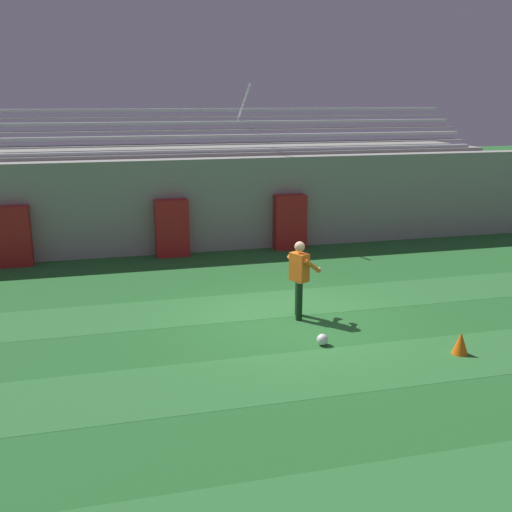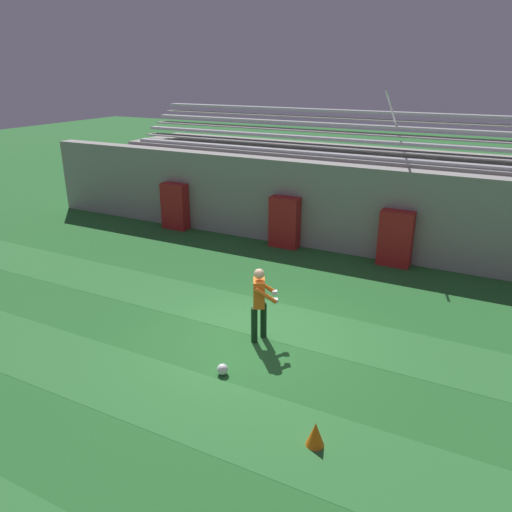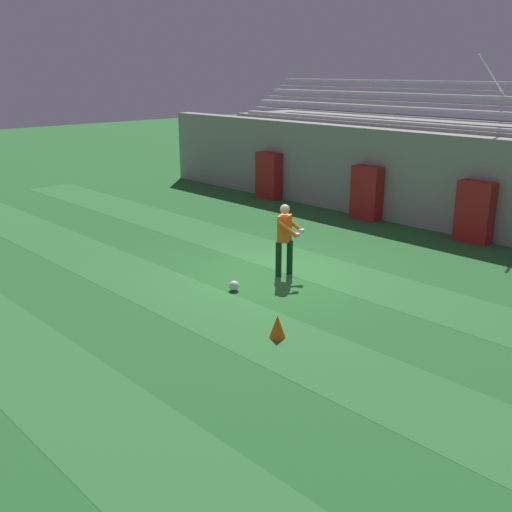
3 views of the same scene
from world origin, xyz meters
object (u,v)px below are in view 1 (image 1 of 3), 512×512
Objects in this scene: traffic_cone at (461,343)px; padding_pillar_gate_right at (290,222)px; padding_pillar_gate_left at (172,228)px; soccer_ball at (322,340)px; goalkeeper at (300,274)px; padding_pillar_far_left at (12,236)px.

padding_pillar_gate_right is at bearing 94.64° from traffic_cone.
traffic_cone is (4.30, -8.33, -0.63)m from padding_pillar_gate_left.
goalkeeper is at bearing 88.72° from soccer_ball.
padding_pillar_far_left reaches higher than goalkeeper.
padding_pillar_gate_right reaches higher than traffic_cone.
padding_pillar_gate_left is 7.63m from soccer_ball.
soccer_ball is 0.52× the size of traffic_cone.
padding_pillar_gate_left is 1.00× the size of padding_pillar_gate_right.
padding_pillar_gate_left reaches higher than goalkeeper.
padding_pillar_gate_left and padding_pillar_far_left have the same top height.
traffic_cone is (2.27, -2.53, -0.74)m from goalkeeper.
soccer_ball is at bearing -91.28° from goalkeeper.
traffic_cone is at bearing -62.70° from padding_pillar_gate_left.
soccer_ball is at bearing -74.77° from padding_pillar_gate_left.
goalkeeper is (2.03, -5.80, 0.11)m from padding_pillar_gate_left.
padding_pillar_gate_left is 6.14m from goalkeeper.
soccer_ball is (2.00, -7.33, -0.73)m from padding_pillar_gate_left.
padding_pillar_far_left is (-4.40, 0.00, 0.00)m from padding_pillar_gate_left.
padding_pillar_gate_left and padding_pillar_gate_right have the same top height.
padding_pillar_gate_right and padding_pillar_far_left have the same top height.
goalkeeper is at bearing -70.70° from padding_pillar_gate_left.
padding_pillar_gate_right reaches higher than goalkeeper.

